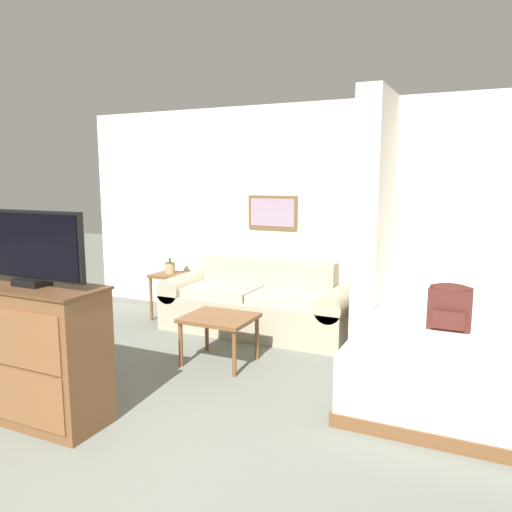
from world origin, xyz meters
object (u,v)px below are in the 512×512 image
at_px(couch, 258,305).
at_px(bed, 472,359).
at_px(coffee_table, 219,322).
at_px(table_lamp, 170,248).
at_px(backpack, 450,305).
at_px(tv, 29,248).
at_px(tv_dresser, 37,353).

xyz_separation_m(couch, bed, (2.30, -0.71, -0.03)).
distance_m(couch, coffee_table, 1.08).
relative_size(table_lamp, backpack, 1.26).
bearing_deg(couch, bed, -17.16).
relative_size(table_lamp, bed, 0.22).
distance_m(table_lamp, tv, 2.71).
xyz_separation_m(coffee_table, bed, (2.20, 0.36, -0.13)).
distance_m(couch, bed, 2.40).
xyz_separation_m(coffee_table, table_lamp, (-1.29, 1.07, 0.50)).
height_order(couch, table_lamp, table_lamp).
bearing_deg(bed, couch, 162.84).
xyz_separation_m(table_lamp, tv, (0.65, -2.61, 0.37)).
xyz_separation_m(table_lamp, backpack, (3.31, -0.78, -0.18)).
xyz_separation_m(table_lamp, tv_dresser, (0.65, -2.61, -0.40)).
relative_size(couch, table_lamp, 4.65).
bearing_deg(table_lamp, bed, -11.35).
relative_size(table_lamp, tv, 0.48).
distance_m(tv_dresser, bed, 3.44).
relative_size(couch, bed, 1.00).
bearing_deg(tv_dresser, bed, 33.82).
bearing_deg(couch, backpack, -20.53).
bearing_deg(backpack, tv, -145.45).
height_order(table_lamp, tv, tv).
bearing_deg(couch, table_lamp, -179.68).
bearing_deg(tv_dresser, backpack, 34.56).
distance_m(bed, backpack, 0.50).
bearing_deg(bed, coffee_table, -170.65).
bearing_deg(backpack, bed, 22.27).
relative_size(bed, backpack, 5.85).
height_order(bed, backpack, backpack).
bearing_deg(coffee_table, tv, -112.63).
bearing_deg(tv_dresser, couch, 78.08).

